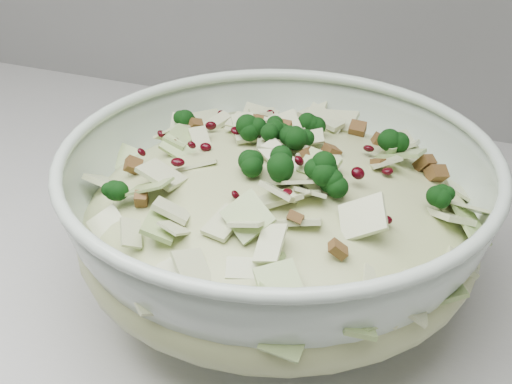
% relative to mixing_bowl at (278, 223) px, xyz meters
% --- Properties ---
extents(mixing_bowl, '(0.45, 0.45, 0.14)m').
position_rel_mixing_bowl_xyz_m(mixing_bowl, '(0.00, 0.00, 0.00)').
color(mixing_bowl, silver).
rests_on(mixing_bowl, counter).
extents(salad, '(0.40, 0.40, 0.14)m').
position_rel_mixing_bowl_xyz_m(salad, '(0.00, 0.00, 0.02)').
color(salad, beige).
rests_on(salad, mixing_bowl).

